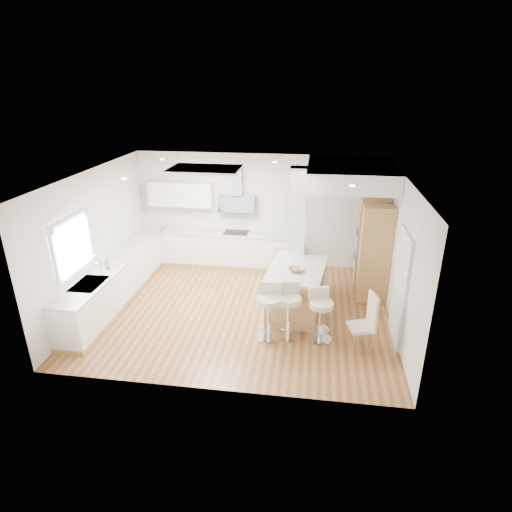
% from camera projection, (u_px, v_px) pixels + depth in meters
% --- Properties ---
extents(ground, '(6.00, 6.00, 0.00)m').
position_uv_depth(ground, '(241.00, 309.00, 8.87)').
color(ground, '#9C673A').
rests_on(ground, ground).
extents(ceiling, '(6.00, 5.00, 0.02)m').
position_uv_depth(ceiling, '(241.00, 309.00, 8.87)').
color(ceiling, white).
rests_on(ceiling, ground).
extents(wall_back, '(6.00, 0.04, 2.80)m').
position_uv_depth(wall_back, '(258.00, 211.00, 10.62)').
color(wall_back, silver).
rests_on(wall_back, ground).
extents(wall_left, '(0.04, 5.00, 2.80)m').
position_uv_depth(wall_left, '(96.00, 239.00, 8.73)').
color(wall_left, silver).
rests_on(wall_left, ground).
extents(wall_right, '(0.04, 5.00, 2.80)m').
position_uv_depth(wall_right, '(399.00, 255.00, 7.94)').
color(wall_right, silver).
rests_on(wall_right, ground).
extents(skylight, '(4.10, 2.10, 0.06)m').
position_uv_depth(skylight, '(205.00, 169.00, 8.46)').
color(skylight, silver).
rests_on(skylight, ground).
extents(window_left, '(0.06, 1.28, 1.07)m').
position_uv_depth(window_left, '(72.00, 241.00, 7.79)').
color(window_left, white).
rests_on(window_left, ground).
extents(doorway_right, '(0.05, 1.00, 2.10)m').
position_uv_depth(doorway_right, '(400.00, 289.00, 7.55)').
color(doorway_right, '#403A32').
rests_on(doorway_right, ground).
extents(counter_left, '(0.63, 4.50, 1.35)m').
position_uv_depth(counter_left, '(120.00, 277.00, 9.26)').
color(counter_left, tan).
rests_on(counter_left, ground).
extents(counter_back, '(3.62, 0.63, 2.50)m').
position_uv_depth(counter_back, '(220.00, 239.00, 10.76)').
color(counter_back, tan).
rests_on(counter_back, ground).
extents(pillar, '(0.35, 0.35, 2.80)m').
position_uv_depth(pillar, '(297.00, 233.00, 9.07)').
color(pillar, silver).
rests_on(pillar, ground).
extents(soffit, '(1.78, 2.20, 0.40)m').
position_uv_depth(soffit, '(351.00, 174.00, 8.88)').
color(soffit, white).
rests_on(soffit, ground).
extents(oven_column, '(0.63, 1.21, 2.10)m').
position_uv_depth(oven_column, '(372.00, 248.00, 9.24)').
color(oven_column, tan).
rests_on(oven_column, ground).
extents(peninsula, '(1.24, 1.71, 1.05)m').
position_uv_depth(peninsula, '(296.00, 290.00, 8.63)').
color(peninsula, tan).
rests_on(peninsula, ground).
extents(bar_stool_a, '(0.50, 0.50, 1.07)m').
position_uv_depth(bar_stool_a, '(269.00, 309.00, 7.69)').
color(bar_stool_a, silver).
rests_on(bar_stool_a, ground).
extents(bar_stool_b, '(0.54, 0.54, 1.04)m').
position_uv_depth(bar_stool_b, '(289.00, 308.00, 7.75)').
color(bar_stool_b, silver).
rests_on(bar_stool_b, ground).
extents(bar_stool_c, '(0.58, 0.58, 1.00)m').
position_uv_depth(bar_stool_c, '(320.00, 312.00, 7.65)').
color(bar_stool_c, silver).
rests_on(bar_stool_c, ground).
extents(dining_chair, '(0.51, 0.51, 1.06)m').
position_uv_depth(dining_chair, '(367.00, 320.00, 7.40)').
color(dining_chair, beige).
rests_on(dining_chair, ground).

